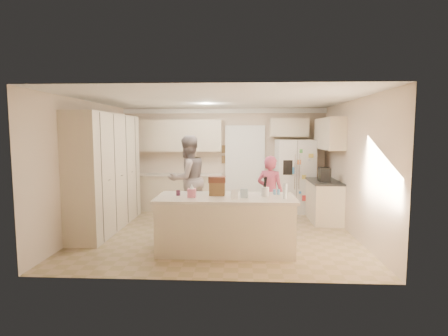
{
  "coord_description": "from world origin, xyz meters",
  "views": [
    {
      "loc": [
        0.45,
        -6.77,
        1.97
      ],
      "look_at": [
        0.1,
        0.35,
        1.25
      ],
      "focal_mm": 28.0,
      "sensor_mm": 36.0,
      "label": 1
    }
  ],
  "objects_px": {
    "refrigerator": "(294,176)",
    "tissue_box": "(192,193)",
    "teen_girl": "(270,193)",
    "coffee_maker": "(324,175)",
    "island_base": "(226,225)",
    "utensil_crock": "(265,192)",
    "teen_boy": "(188,179)",
    "dollhouse_body": "(217,189)"
  },
  "relations": [
    {
      "from": "island_base",
      "to": "tissue_box",
      "type": "relative_size",
      "value": 15.71
    },
    {
      "from": "utensil_crock",
      "to": "tissue_box",
      "type": "distance_m",
      "value": 1.21
    },
    {
      "from": "coffee_maker",
      "to": "island_base",
      "type": "relative_size",
      "value": 0.14
    },
    {
      "from": "utensil_crock",
      "to": "teen_girl",
      "type": "bearing_deg",
      "value": 81.68
    },
    {
      "from": "refrigerator",
      "to": "island_base",
      "type": "relative_size",
      "value": 0.82
    },
    {
      "from": "coffee_maker",
      "to": "dollhouse_body",
      "type": "bearing_deg",
      "value": -140.71
    },
    {
      "from": "refrigerator",
      "to": "tissue_box",
      "type": "bearing_deg",
      "value": -128.56
    },
    {
      "from": "refrigerator",
      "to": "tissue_box",
      "type": "relative_size",
      "value": 12.86
    },
    {
      "from": "utensil_crock",
      "to": "refrigerator",
      "type": "bearing_deg",
      "value": 72.53
    },
    {
      "from": "coffee_maker",
      "to": "teen_girl",
      "type": "xyz_separation_m",
      "value": [
        -1.21,
        -0.54,
        -0.31
      ]
    },
    {
      "from": "coffee_maker",
      "to": "teen_girl",
      "type": "height_order",
      "value": "teen_girl"
    },
    {
      "from": "tissue_box",
      "to": "refrigerator",
      "type": "bearing_deg",
      "value": 55.52
    },
    {
      "from": "tissue_box",
      "to": "teen_girl",
      "type": "distance_m",
      "value": 2.03
    },
    {
      "from": "tissue_box",
      "to": "island_base",
      "type": "bearing_deg",
      "value": 10.3
    },
    {
      "from": "refrigerator",
      "to": "utensil_crock",
      "type": "height_order",
      "value": "refrigerator"
    },
    {
      "from": "coffee_maker",
      "to": "teen_boy",
      "type": "bearing_deg",
      "value": -179.61
    },
    {
      "from": "tissue_box",
      "to": "teen_boy",
      "type": "relative_size",
      "value": 0.07
    },
    {
      "from": "refrigerator",
      "to": "teen_girl",
      "type": "height_order",
      "value": "refrigerator"
    },
    {
      "from": "teen_girl",
      "to": "island_base",
      "type": "bearing_deg",
      "value": 82.9
    },
    {
      "from": "tissue_box",
      "to": "teen_boy",
      "type": "xyz_separation_m",
      "value": [
        -0.37,
        1.98,
        -0.04
      ]
    },
    {
      "from": "island_base",
      "to": "teen_boy",
      "type": "relative_size",
      "value": 1.15
    },
    {
      "from": "island_base",
      "to": "utensil_crock",
      "type": "relative_size",
      "value": 14.67
    },
    {
      "from": "utensil_crock",
      "to": "teen_girl",
      "type": "distance_m",
      "value": 1.34
    },
    {
      "from": "coffee_maker",
      "to": "teen_girl",
      "type": "relative_size",
      "value": 0.2
    },
    {
      "from": "utensil_crock",
      "to": "teen_boy",
      "type": "distance_m",
      "value": 2.41
    },
    {
      "from": "teen_boy",
      "to": "refrigerator",
      "type": "bearing_deg",
      "value": 162.86
    },
    {
      "from": "refrigerator",
      "to": "tissue_box",
      "type": "distance_m",
      "value": 3.76
    },
    {
      "from": "coffee_maker",
      "to": "dollhouse_body",
      "type": "distance_m",
      "value": 2.84
    },
    {
      "from": "island_base",
      "to": "utensil_crock",
      "type": "distance_m",
      "value": 0.86
    },
    {
      "from": "teen_girl",
      "to": "tissue_box",
      "type": "bearing_deg",
      "value": 71.02
    },
    {
      "from": "dollhouse_body",
      "to": "coffee_maker",
      "type": "bearing_deg",
      "value": 39.29
    },
    {
      "from": "tissue_box",
      "to": "teen_girl",
      "type": "height_order",
      "value": "teen_girl"
    },
    {
      "from": "coffee_maker",
      "to": "utensil_crock",
      "type": "bearing_deg",
      "value": -127.12
    },
    {
      "from": "coffee_maker",
      "to": "teen_boy",
      "type": "xyz_separation_m",
      "value": [
        -2.97,
        -0.02,
        -0.11
      ]
    },
    {
      "from": "utensil_crock",
      "to": "teen_boy",
      "type": "bearing_deg",
      "value": 130.63
    },
    {
      "from": "refrigerator",
      "to": "coffee_maker",
      "type": "bearing_deg",
      "value": -70.82
    },
    {
      "from": "refrigerator",
      "to": "coffee_maker",
      "type": "height_order",
      "value": "refrigerator"
    },
    {
      "from": "utensil_crock",
      "to": "teen_boy",
      "type": "xyz_separation_m",
      "value": [
        -1.57,
        1.83,
        -0.04
      ]
    },
    {
      "from": "island_base",
      "to": "utensil_crock",
      "type": "xyz_separation_m",
      "value": [
        0.65,
        0.05,
        0.56
      ]
    },
    {
      "from": "tissue_box",
      "to": "teen_boy",
      "type": "height_order",
      "value": "teen_boy"
    },
    {
      "from": "utensil_crock",
      "to": "tissue_box",
      "type": "relative_size",
      "value": 1.07
    },
    {
      "from": "teen_girl",
      "to": "coffee_maker",
      "type": "bearing_deg",
      "value": -131.14
    }
  ]
}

